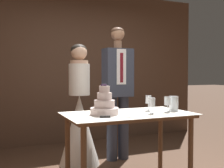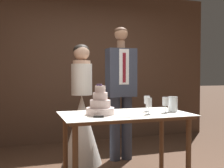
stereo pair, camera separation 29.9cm
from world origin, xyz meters
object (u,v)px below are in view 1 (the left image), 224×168
(tiered_cake, at_px, (104,105))
(wine_glass_far, at_px, (148,100))
(wine_glass_middle, at_px, (152,103))
(cake_table, at_px, (128,122))
(wine_glass_near, at_px, (167,102))
(groom, at_px, (118,88))
(bride, at_px, (79,120))
(hurricane_candle, at_px, (174,104))
(cake_knife, at_px, (113,117))

(tiered_cake, bearing_deg, wine_glass_far, 7.01)
(wine_glass_far, bearing_deg, wine_glass_middle, -110.61)
(cake_table, distance_m, wine_glass_far, 0.38)
(wine_glass_middle, bearing_deg, cake_table, 149.18)
(wine_glass_near, height_order, groom, groom)
(bride, relative_size, groom, 0.86)
(groom, bearing_deg, cake_table, -107.24)
(cake_table, relative_size, wine_glass_near, 7.99)
(tiered_cake, bearing_deg, bride, 90.38)
(wine_glass_middle, bearing_deg, hurricane_candle, 15.33)
(cake_table, relative_size, tiered_cake, 4.27)
(cake_table, xyz_separation_m, groom, (0.28, 0.91, 0.33))
(groom, bearing_deg, hurricane_candle, -73.61)
(cake_knife, relative_size, wine_glass_far, 2.38)
(bride, bearing_deg, tiered_cake, -89.62)
(tiered_cake, distance_m, wine_glass_far, 0.58)
(tiered_cake, bearing_deg, cake_knife, -88.57)
(wine_glass_middle, distance_m, hurricane_candle, 0.36)
(wine_glass_middle, distance_m, bride, 1.20)
(wine_glass_near, relative_size, hurricane_candle, 1.01)
(wine_glass_middle, xyz_separation_m, bride, (-0.50, 1.04, -0.32))
(cake_table, height_order, cake_knife, cake_knife)
(wine_glass_middle, relative_size, groom, 0.09)
(cake_knife, distance_m, wine_glass_middle, 0.51)
(tiered_cake, relative_size, groom, 0.17)
(hurricane_candle, bearing_deg, cake_knife, -167.85)
(tiered_cake, relative_size, wine_glass_middle, 1.86)
(wine_glass_middle, bearing_deg, groom, 86.41)
(wine_glass_middle, bearing_deg, cake_knife, -170.13)
(cake_knife, xyz_separation_m, wine_glass_near, (0.71, 0.12, 0.11))
(tiered_cake, height_order, groom, groom)
(cake_knife, bearing_deg, wine_glass_middle, 27.60)
(cake_knife, distance_m, groom, 1.27)
(wine_glass_near, xyz_separation_m, bride, (-0.72, 1.00, -0.31))
(cake_knife, relative_size, wine_glass_near, 2.45)
(tiered_cake, relative_size, hurricane_candle, 1.89)
(cake_knife, height_order, groom, groom)
(bride, bearing_deg, wine_glass_near, -54.20)
(bride, bearing_deg, groom, -0.07)
(groom, bearing_deg, tiered_cake, -121.82)
(wine_glass_middle, relative_size, wine_glass_far, 0.98)
(cake_knife, xyz_separation_m, bride, (-0.01, 1.12, -0.21))
(wine_glass_far, height_order, bride, bride)
(cake_table, height_order, wine_glass_middle, wine_glass_middle)
(cake_knife, distance_m, bride, 1.14)
(tiered_cake, bearing_deg, hurricane_candle, -3.05)
(wine_glass_middle, relative_size, bride, 0.11)
(tiered_cake, xyz_separation_m, hurricane_candle, (0.84, -0.04, -0.02))
(hurricane_candle, height_order, bride, bride)
(tiered_cake, height_order, bride, bride)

